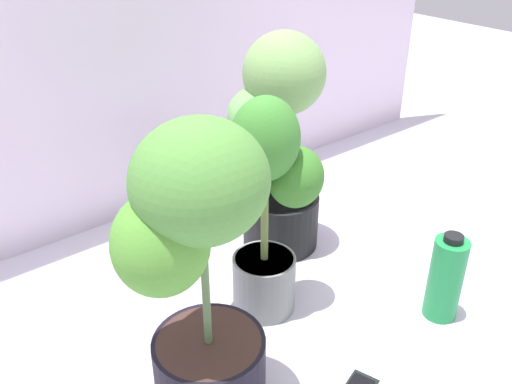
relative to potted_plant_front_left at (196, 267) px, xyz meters
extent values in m
plane|color=silver|center=(0.31, 0.08, -0.41)|extent=(8.00, 8.00, 0.00)
cylinder|color=black|center=(0.02, -0.01, -0.32)|extent=(0.27, 0.27, 0.20)
cylinder|color=#422A25|center=(0.02, -0.01, -0.22)|extent=(0.25, 0.25, 0.02)
cylinder|color=#5B7A4B|center=(0.02, -0.01, 0.02)|extent=(0.02, 0.02, 0.47)
ellipsoid|color=#518F3C|center=(0.02, -0.01, 0.20)|extent=(0.35, 0.34, 0.26)
ellipsoid|color=#569C36|center=(-0.07, 0.02, 0.08)|extent=(0.23, 0.22, 0.23)
cylinder|color=black|center=(0.61, 0.42, -0.32)|extent=(0.26, 0.26, 0.19)
cylinder|color=#3E331A|center=(0.61, 0.42, -0.23)|extent=(0.24, 0.24, 0.02)
cylinder|color=olive|center=(0.61, 0.42, 0.02)|extent=(0.03, 0.03, 0.49)
ellipsoid|color=#78A75C|center=(0.61, 0.42, 0.21)|extent=(0.33, 0.33, 0.26)
ellipsoid|color=#70AE5F|center=(0.54, 0.44, 0.08)|extent=(0.30, 0.30, 0.19)
cylinder|color=gray|center=(0.34, 0.19, -0.33)|extent=(0.19, 0.19, 0.18)
cylinder|color=#3B3625|center=(0.34, 0.19, -0.24)|extent=(0.17, 0.17, 0.02)
cylinder|color=olive|center=(0.34, 0.19, -0.03)|extent=(0.02, 0.02, 0.42)
ellipsoid|color=#3C832F|center=(0.34, 0.19, 0.14)|extent=(0.23, 0.22, 0.23)
ellipsoid|color=#4C7926|center=(0.26, 0.22, 0.03)|extent=(0.23, 0.22, 0.15)
ellipsoid|color=#3C7D2B|center=(0.43, 0.16, 0.01)|extent=(0.19, 0.19, 0.17)
cylinder|color=#1F8F45|center=(0.73, -0.16, -0.29)|extent=(0.10, 0.10, 0.26)
cylinder|color=black|center=(0.73, -0.16, -0.15)|extent=(0.05, 0.05, 0.02)
camera|label=1|loc=(-0.50, -0.83, 0.71)|focal=39.16mm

